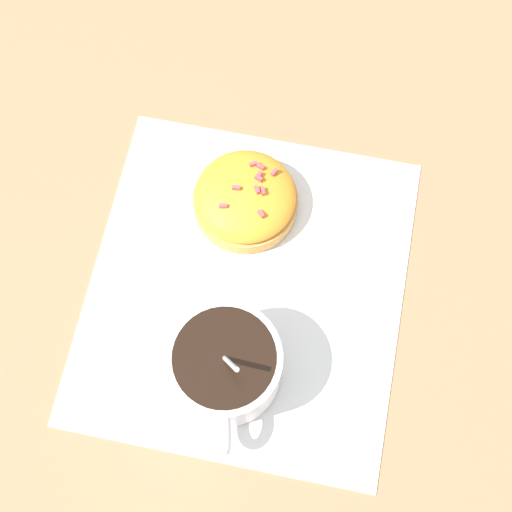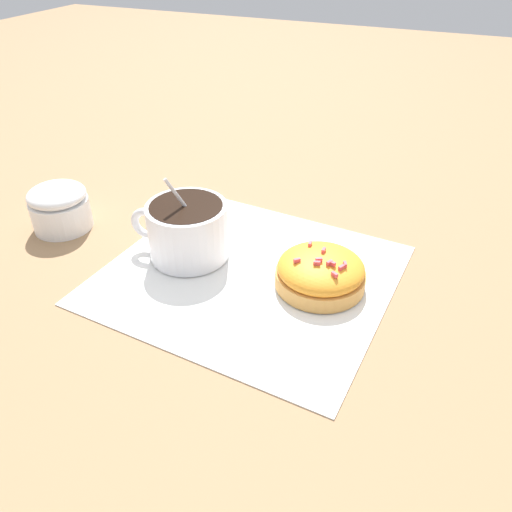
% 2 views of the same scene
% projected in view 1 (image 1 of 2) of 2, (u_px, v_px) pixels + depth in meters
% --- Properties ---
extents(ground_plane, '(3.00, 3.00, 0.00)m').
position_uv_depth(ground_plane, '(246.00, 288.00, 0.64)').
color(ground_plane, '#93704C').
extents(paper_napkin, '(0.33, 0.30, 0.00)m').
position_uv_depth(paper_napkin, '(246.00, 288.00, 0.64)').
color(paper_napkin, white).
rests_on(paper_napkin, ground_plane).
extents(coffee_cup, '(0.12, 0.09, 0.10)m').
position_uv_depth(coffee_cup, '(226.00, 366.00, 0.58)').
color(coffee_cup, white).
rests_on(coffee_cup, paper_napkin).
extents(frosted_pastry, '(0.10, 0.10, 0.04)m').
position_uv_depth(frosted_pastry, '(245.00, 198.00, 0.65)').
color(frosted_pastry, '#D19347').
rests_on(frosted_pastry, paper_napkin).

